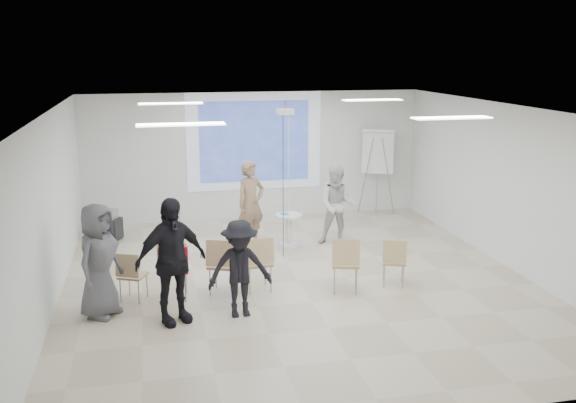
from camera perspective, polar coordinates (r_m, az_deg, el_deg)
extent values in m
cube|color=beige|center=(11.37, 0.87, -7.31)|extent=(8.00, 9.00, 0.10)
cube|color=white|center=(10.67, 0.93, 8.46)|extent=(8.00, 9.00, 0.10)
cube|color=silver|center=(15.29, -3.01, 4.10)|extent=(8.00, 0.10, 3.00)
cube|color=silver|center=(10.76, -20.60, -0.74)|extent=(0.10, 9.00, 3.00)
cube|color=silver|center=(12.46, 19.35, 1.21)|extent=(0.10, 9.00, 3.00)
cube|color=silver|center=(15.18, -2.99, 5.37)|extent=(3.20, 0.01, 2.30)
cube|color=#3149A9|center=(15.16, -2.98, 5.36)|extent=(2.60, 0.01, 1.90)
cylinder|color=silver|center=(13.29, 0.07, -3.87)|extent=(0.46, 0.46, 0.05)
cylinder|color=silver|center=(13.20, 0.07, -2.61)|extent=(0.13, 0.13, 0.61)
cylinder|color=silver|center=(13.11, 0.07, -1.24)|extent=(0.63, 0.63, 0.04)
cube|color=white|center=(13.10, 0.31, -1.15)|extent=(0.22, 0.19, 0.01)
cube|color=#43A3CA|center=(13.13, -0.32, -1.07)|extent=(0.15, 0.20, 0.01)
imported|color=#98795D|center=(13.10, -3.34, 0.31)|extent=(0.88, 0.77, 2.01)
imported|color=silver|center=(13.23, 4.46, 0.04)|extent=(1.04, 0.92, 1.84)
cube|color=white|center=(13.30, -2.76, 1.92)|extent=(0.09, 0.13, 0.04)
cube|color=silver|center=(13.35, 3.43, 1.58)|extent=(0.08, 0.13, 0.04)
cube|color=tan|center=(10.69, -13.60, -6.42)|extent=(0.51, 0.51, 0.04)
cube|color=tan|center=(10.46, -14.11, -5.56)|extent=(0.38, 0.23, 0.37)
cylinder|color=gray|center=(10.70, -14.67, -7.68)|extent=(0.03, 0.03, 0.41)
cylinder|color=gray|center=(10.56, -13.14, -7.86)|extent=(0.03, 0.03, 0.41)
cylinder|color=gray|center=(10.96, -13.93, -7.12)|extent=(0.03, 0.03, 0.41)
cylinder|color=#92959A|center=(10.83, -12.43, -7.29)|extent=(0.03, 0.03, 0.41)
cube|color=tan|center=(10.59, -10.15, -5.94)|extent=(0.51, 0.51, 0.04)
cube|color=tan|center=(10.30, -10.27, -4.90)|extent=(0.47, 0.14, 0.44)
cylinder|color=#96989E|center=(10.52, -11.18, -7.61)|extent=(0.03, 0.03, 0.49)
cylinder|color=gray|center=(10.49, -9.11, -7.57)|extent=(0.03, 0.03, 0.49)
cylinder|color=gray|center=(10.87, -11.04, -6.90)|extent=(0.03, 0.03, 0.49)
cylinder|color=#96989F|center=(10.85, -9.04, -6.86)|extent=(0.03, 0.03, 0.49)
cube|color=tan|center=(10.72, -5.77, -5.64)|extent=(0.59, 0.59, 0.04)
cube|color=tan|center=(10.44, -6.10, -4.62)|extent=(0.45, 0.25, 0.43)
cylinder|color=gray|center=(10.69, -6.94, -7.15)|extent=(0.03, 0.03, 0.47)
cylinder|color=#97999F|center=(10.59, -5.02, -7.28)|extent=(0.03, 0.03, 0.47)
cylinder|color=gray|center=(11.02, -6.42, -6.49)|extent=(0.03, 0.03, 0.47)
cylinder|color=#909398|center=(10.93, -4.56, -6.61)|extent=(0.03, 0.03, 0.47)
cube|color=tan|center=(10.79, -2.73, -5.47)|extent=(0.49, 0.49, 0.04)
cube|color=tan|center=(10.51, -2.45, -4.46)|extent=(0.45, 0.13, 0.43)
cylinder|color=#96999E|center=(10.67, -3.42, -7.11)|extent=(0.03, 0.03, 0.47)
cylinder|color=gray|center=(10.76, -1.53, -6.92)|extent=(0.03, 0.03, 0.47)
cylinder|color=gray|center=(11.00, -3.88, -6.48)|extent=(0.03, 0.03, 0.47)
cylinder|color=#94979C|center=(11.09, -2.05, -6.30)|extent=(0.03, 0.03, 0.47)
cube|color=tan|center=(10.79, 5.14, -5.52)|extent=(0.56, 0.56, 0.04)
cube|color=tan|center=(10.50, 5.19, -4.52)|extent=(0.46, 0.22, 0.43)
cylinder|color=#93959B|center=(10.70, 4.14, -7.07)|extent=(0.03, 0.03, 0.47)
cylinder|color=#919399|center=(10.70, 6.11, -7.10)|extent=(0.03, 0.03, 0.47)
cylinder|color=#96999E|center=(11.04, 4.15, -6.41)|extent=(0.03, 0.03, 0.47)
cylinder|color=#93969B|center=(11.04, 6.05, -6.44)|extent=(0.03, 0.03, 0.47)
cube|color=tan|center=(11.17, 9.38, -5.30)|extent=(0.50, 0.50, 0.04)
cube|color=tan|center=(10.92, 9.47, -4.45)|extent=(0.40, 0.21, 0.38)
cylinder|color=#93959B|center=(11.09, 8.54, -6.60)|extent=(0.03, 0.03, 0.41)
cylinder|color=#93969B|center=(11.10, 10.20, -6.63)|extent=(0.03, 0.03, 0.41)
cylinder|color=gray|center=(11.39, 8.50, -6.05)|extent=(0.03, 0.03, 0.41)
cylinder|color=gray|center=(11.40, 10.11, -6.09)|extent=(0.03, 0.03, 0.41)
cube|color=#B41623|center=(10.31, -10.15, -5.18)|extent=(0.46, 0.15, 0.44)
imported|color=black|center=(10.73, -5.79, -5.42)|extent=(0.43, 0.37, 0.03)
imported|color=black|center=(9.51, -10.39, -4.44)|extent=(1.47, 1.21, 2.18)
imported|color=black|center=(9.68, -4.31, -5.41)|extent=(1.14, 0.66, 1.71)
imported|color=slate|center=(10.03, -16.51, -4.47)|extent=(1.05, 1.15, 1.97)
cylinder|color=gray|center=(15.66, 6.92, 2.26)|extent=(0.27, 0.35, 1.90)
cylinder|color=gray|center=(15.64, 8.89, 2.19)|extent=(0.42, 0.09, 1.90)
cylinder|color=#94989C|center=(15.99, 7.95, 2.46)|extent=(0.19, 0.41, 1.90)
cube|color=white|center=(15.68, 7.99, 4.44)|extent=(0.78, 0.49, 1.06)
cube|color=#95989E|center=(15.65, 8.05, 6.21)|extent=(0.74, 0.35, 0.07)
cube|color=black|center=(14.16, -15.55, -2.32)|extent=(0.55, 0.51, 0.45)
cube|color=gray|center=(14.08, -15.63, -1.07)|extent=(0.40, 0.37, 0.20)
cylinder|color=black|center=(14.19, -16.38, -3.28)|extent=(0.07, 0.07, 0.05)
cylinder|color=black|center=(14.03, -15.10, -3.39)|extent=(0.07, 0.07, 0.05)
cylinder|color=black|center=(14.42, -15.87, -2.99)|extent=(0.07, 0.07, 0.05)
cylinder|color=black|center=(14.25, -14.61, -3.10)|extent=(0.07, 0.07, 0.05)
cube|color=white|center=(12.17, -0.25, 7.99)|extent=(0.30, 0.25, 0.10)
cylinder|color=gray|center=(12.16, -0.25, 8.50)|extent=(0.04, 0.04, 0.14)
cylinder|color=black|center=(12.30, -0.44, 1.28)|extent=(0.01, 0.01, 2.77)
cylinder|color=white|center=(12.30, 0.04, 1.28)|extent=(0.01, 0.01, 2.77)
cube|color=white|center=(12.39, -10.39, 8.57)|extent=(1.20, 0.30, 0.02)
cube|color=white|center=(13.16, 7.50, 8.94)|extent=(1.20, 0.30, 0.02)
cube|color=white|center=(8.91, -9.51, 6.78)|extent=(1.20, 0.30, 0.02)
cube|color=white|center=(9.95, 14.35, 7.22)|extent=(1.20, 0.30, 0.02)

